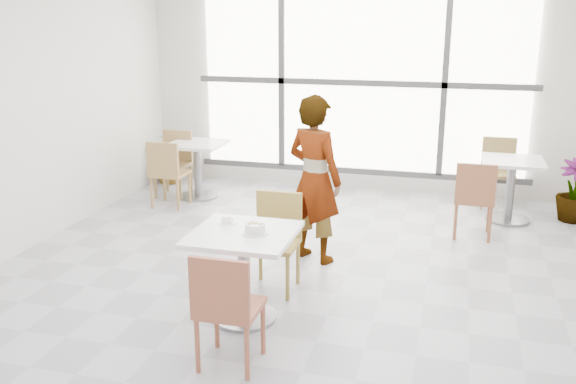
% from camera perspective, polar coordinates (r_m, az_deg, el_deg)
% --- Properties ---
extents(floor, '(7.00, 7.00, 0.00)m').
position_cam_1_polar(floor, '(5.76, 0.79, -8.81)').
color(floor, '#9E9EA5').
rests_on(floor, ground).
extents(wall_back, '(6.00, 0.00, 6.00)m').
position_cam_1_polar(wall_back, '(8.71, 6.67, 9.85)').
color(wall_back, silver).
rests_on(wall_back, ground).
extents(wall_front, '(6.00, 0.00, 6.00)m').
position_cam_1_polar(wall_front, '(2.23, -22.47, -9.53)').
color(wall_front, silver).
rests_on(wall_front, ground).
extents(window, '(4.60, 0.07, 2.52)m').
position_cam_1_polar(window, '(8.65, 6.60, 9.80)').
color(window, white).
rests_on(window, ground).
extents(main_table, '(0.80, 0.80, 0.75)m').
position_cam_1_polar(main_table, '(5.05, -4.04, -6.07)').
color(main_table, white).
rests_on(main_table, ground).
extents(chair_near, '(0.42, 0.42, 0.87)m').
position_cam_1_polar(chair_near, '(4.38, -5.65, -10.03)').
color(chair_near, '#9F553D').
rests_on(chair_near, ground).
extents(chair_far, '(0.42, 0.42, 0.87)m').
position_cam_1_polar(chair_far, '(5.64, -1.10, -3.85)').
color(chair_far, '#A4853C').
rests_on(chair_far, ground).
extents(oatmeal_bowl, '(0.21, 0.21, 0.09)m').
position_cam_1_polar(oatmeal_bowl, '(4.91, -3.00, -3.29)').
color(oatmeal_bowl, silver).
rests_on(oatmeal_bowl, main_table).
extents(coffee_cup, '(0.16, 0.13, 0.07)m').
position_cam_1_polar(coffee_cup, '(5.17, -5.59, -2.54)').
color(coffee_cup, white).
rests_on(coffee_cup, main_table).
extents(person, '(0.72, 0.62, 1.67)m').
position_cam_1_polar(person, '(6.18, 2.42, 1.15)').
color(person, black).
rests_on(person, ground).
extents(bg_table_left, '(0.70, 0.70, 0.75)m').
position_cam_1_polar(bg_table_left, '(8.50, -8.20, 2.71)').
color(bg_table_left, white).
rests_on(bg_table_left, ground).
extents(bg_table_right, '(0.70, 0.70, 0.75)m').
position_cam_1_polar(bg_table_right, '(7.90, 19.54, 0.92)').
color(bg_table_right, silver).
rests_on(bg_table_right, ground).
extents(bg_chair_left_near, '(0.42, 0.42, 0.87)m').
position_cam_1_polar(bg_chair_left_near, '(8.09, -10.90, 2.01)').
color(bg_chair_left_near, '#9E7A46').
rests_on(bg_chair_left_near, ground).
extents(bg_chair_left_far, '(0.42, 0.42, 0.87)m').
position_cam_1_polar(bg_chair_left_far, '(8.69, -10.20, 3.00)').
color(bg_chair_left_far, olive).
rests_on(bg_chair_left_far, ground).
extents(bg_chair_right_near, '(0.42, 0.42, 0.87)m').
position_cam_1_polar(bg_chair_right_near, '(7.13, 16.54, -0.26)').
color(bg_chair_right_near, brown).
rests_on(bg_chair_right_near, ground).
extents(bg_chair_right_far, '(0.42, 0.42, 0.87)m').
position_cam_1_polar(bg_chair_right_far, '(8.51, 18.48, 2.15)').
color(bg_chair_right_far, olive).
rests_on(bg_chair_right_far, ground).
extents(plant_left, '(0.69, 0.61, 0.74)m').
position_cam_1_polar(plant_left, '(9.35, -10.52, 3.06)').
color(plant_left, '#56863E').
rests_on(plant_left, ground).
extents(plant_right, '(0.49, 0.49, 0.75)m').
position_cam_1_polar(plant_right, '(8.20, 24.55, 0.11)').
color(plant_right, '#548C4D').
rests_on(plant_right, ground).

